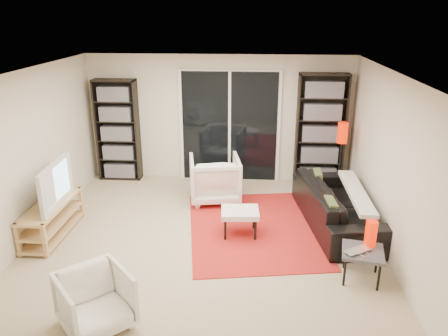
{
  "coord_description": "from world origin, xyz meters",
  "views": [
    {
      "loc": [
        0.68,
        -5.62,
        3.16
      ],
      "look_at": [
        0.25,
        0.3,
        1.0
      ],
      "focal_mm": 35.0,
      "sensor_mm": 36.0,
      "label": 1
    }
  ],
  "objects_px": {
    "bookshelf_right": "(321,130)",
    "armchair_front": "(95,301)",
    "floor_lamp": "(342,141)",
    "side_table": "(363,254)",
    "tv_stand": "(52,219)",
    "sofa": "(337,205)",
    "ottoman": "(240,213)",
    "bookshelf_left": "(118,130)",
    "armchair_back": "(215,179)"
  },
  "relations": [
    {
      "from": "bookshelf_right",
      "to": "armchair_front",
      "type": "distance_m",
      "value": 5.18
    },
    {
      "from": "bookshelf_right",
      "to": "floor_lamp",
      "type": "height_order",
      "value": "bookshelf_right"
    },
    {
      "from": "side_table",
      "to": "floor_lamp",
      "type": "height_order",
      "value": "floor_lamp"
    },
    {
      "from": "tv_stand",
      "to": "sofa",
      "type": "xyz_separation_m",
      "value": [
        4.23,
        0.64,
        0.06
      ]
    },
    {
      "from": "sofa",
      "to": "ottoman",
      "type": "xyz_separation_m",
      "value": [
        -1.47,
        -0.43,
        0.02
      ]
    },
    {
      "from": "armchair_front",
      "to": "ottoman",
      "type": "xyz_separation_m",
      "value": [
        1.42,
        2.12,
        0.03
      ]
    },
    {
      "from": "tv_stand",
      "to": "side_table",
      "type": "xyz_separation_m",
      "value": [
        4.3,
        -0.83,
        0.09
      ]
    },
    {
      "from": "bookshelf_left",
      "to": "tv_stand",
      "type": "xyz_separation_m",
      "value": [
        -0.32,
        -2.37,
        -0.71
      ]
    },
    {
      "from": "bookshelf_left",
      "to": "tv_stand",
      "type": "height_order",
      "value": "bookshelf_left"
    },
    {
      "from": "bookshelf_left",
      "to": "side_table",
      "type": "xyz_separation_m",
      "value": [
        3.98,
        -3.2,
        -0.62
      ]
    },
    {
      "from": "bookshelf_right",
      "to": "sofa",
      "type": "xyz_separation_m",
      "value": [
        0.07,
        -1.74,
        -0.72
      ]
    },
    {
      "from": "armchair_back",
      "to": "armchair_front",
      "type": "distance_m",
      "value": 3.49
    },
    {
      "from": "armchair_back",
      "to": "ottoman",
      "type": "xyz_separation_m",
      "value": [
        0.49,
        -1.24,
        -0.05
      ]
    },
    {
      "from": "bookshelf_left",
      "to": "ottoman",
      "type": "relative_size",
      "value": 3.4
    },
    {
      "from": "tv_stand",
      "to": "armchair_back",
      "type": "relative_size",
      "value": 1.56
    },
    {
      "from": "ottoman",
      "to": "floor_lamp",
      "type": "height_order",
      "value": "floor_lamp"
    },
    {
      "from": "armchair_back",
      "to": "ottoman",
      "type": "height_order",
      "value": "armchair_back"
    },
    {
      "from": "bookshelf_left",
      "to": "armchair_front",
      "type": "height_order",
      "value": "bookshelf_left"
    },
    {
      "from": "bookshelf_right",
      "to": "floor_lamp",
      "type": "bearing_deg",
      "value": -58.09
    },
    {
      "from": "tv_stand",
      "to": "side_table",
      "type": "relative_size",
      "value": 2.36
    },
    {
      "from": "armchair_front",
      "to": "floor_lamp",
      "type": "xyz_separation_m",
      "value": [
        3.13,
        3.79,
        0.69
      ]
    },
    {
      "from": "floor_lamp",
      "to": "armchair_front",
      "type": "bearing_deg",
      "value": -129.54
    },
    {
      "from": "bookshelf_left",
      "to": "tv_stand",
      "type": "distance_m",
      "value": 2.5
    },
    {
      "from": "sofa",
      "to": "armchair_front",
      "type": "bearing_deg",
      "value": 122.84
    },
    {
      "from": "bookshelf_left",
      "to": "armchair_front",
      "type": "xyz_separation_m",
      "value": [
        1.02,
        -4.28,
        -0.66
      ]
    },
    {
      "from": "sofa",
      "to": "floor_lamp",
      "type": "relative_size",
      "value": 1.69
    },
    {
      "from": "floor_lamp",
      "to": "bookshelf_left",
      "type": "bearing_deg",
      "value": 173.26
    },
    {
      "from": "bookshelf_left",
      "to": "armchair_front",
      "type": "relative_size",
      "value": 2.82
    },
    {
      "from": "armchair_back",
      "to": "ottoman",
      "type": "distance_m",
      "value": 1.34
    },
    {
      "from": "sofa",
      "to": "ottoman",
      "type": "height_order",
      "value": "sofa"
    },
    {
      "from": "bookshelf_left",
      "to": "sofa",
      "type": "bearing_deg",
      "value": -23.92
    },
    {
      "from": "sofa",
      "to": "armchair_back",
      "type": "height_order",
      "value": "armchair_back"
    },
    {
      "from": "armchair_back",
      "to": "side_table",
      "type": "relative_size",
      "value": 1.51
    },
    {
      "from": "bookshelf_left",
      "to": "tv_stand",
      "type": "bearing_deg",
      "value": -97.59
    },
    {
      "from": "tv_stand",
      "to": "sofa",
      "type": "relative_size",
      "value": 0.6
    },
    {
      "from": "armchair_front",
      "to": "floor_lamp",
      "type": "bearing_deg",
      "value": 8.8
    },
    {
      "from": "bookshelf_left",
      "to": "ottoman",
      "type": "height_order",
      "value": "bookshelf_left"
    },
    {
      "from": "bookshelf_right",
      "to": "sofa",
      "type": "distance_m",
      "value": 1.88
    },
    {
      "from": "bookshelf_right",
      "to": "tv_stand",
      "type": "xyz_separation_m",
      "value": [
        -4.17,
        -2.37,
        -0.79
      ]
    },
    {
      "from": "bookshelf_right",
      "to": "ottoman",
      "type": "xyz_separation_m",
      "value": [
        -1.4,
        -2.17,
        -0.71
      ]
    },
    {
      "from": "bookshelf_left",
      "to": "armchair_back",
      "type": "bearing_deg",
      "value": -25.29
    },
    {
      "from": "side_table",
      "to": "armchair_front",
      "type": "bearing_deg",
      "value": -159.89
    },
    {
      "from": "armchair_back",
      "to": "floor_lamp",
      "type": "height_order",
      "value": "floor_lamp"
    },
    {
      "from": "tv_stand",
      "to": "floor_lamp",
      "type": "relative_size",
      "value": 1.02
    },
    {
      "from": "bookshelf_right",
      "to": "side_table",
      "type": "xyz_separation_m",
      "value": [
        0.13,
        -3.2,
        -0.69
      ]
    },
    {
      "from": "bookshelf_left",
      "to": "floor_lamp",
      "type": "relative_size",
      "value": 1.47
    },
    {
      "from": "armchair_front",
      "to": "side_table",
      "type": "xyz_separation_m",
      "value": [
        2.96,
        1.08,
        0.04
      ]
    },
    {
      "from": "tv_stand",
      "to": "armchair_front",
      "type": "height_order",
      "value": "armchair_front"
    },
    {
      "from": "bookshelf_left",
      "to": "side_table",
      "type": "relative_size",
      "value": 3.4
    },
    {
      "from": "sofa",
      "to": "floor_lamp",
      "type": "xyz_separation_m",
      "value": [
        0.24,
        1.25,
        0.68
      ]
    }
  ]
}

